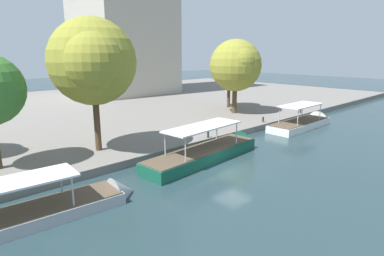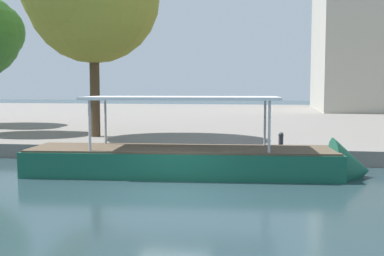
{
  "view_description": "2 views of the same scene",
  "coord_description": "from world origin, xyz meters",
  "px_view_note": "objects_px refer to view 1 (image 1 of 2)",
  "views": [
    {
      "loc": [
        -18.87,
        -15.3,
        9.23
      ],
      "look_at": [
        0.92,
        5.9,
        2.3
      ],
      "focal_mm": 29.5,
      "sensor_mm": 36.0,
      "label": 1
    },
    {
      "loc": [
        3.2,
        -15.31,
        3.51
      ],
      "look_at": [
        0.14,
        3.67,
        1.84
      ],
      "focal_mm": 44.47,
      "sensor_mm": 36.0,
      "label": 2
    }
  ],
  "objects_px": {
    "tour_boat_2": "(303,125)",
    "tree_1": "(237,65)",
    "tree_5": "(230,74)",
    "tour_boat_0": "(18,222)",
    "tour_boat_1": "(209,154)",
    "tree_4": "(92,60)",
    "mooring_bollard_2": "(300,110)",
    "mooring_bollard_0": "(263,119)",
    "mooring_bollard_1": "(208,134)"
  },
  "relations": [
    {
      "from": "tour_boat_0",
      "to": "tour_boat_2",
      "type": "xyz_separation_m",
      "value": [
        33.54,
        1.16,
        0.04
      ]
    },
    {
      "from": "tour_boat_1",
      "to": "tree_1",
      "type": "distance_m",
      "value": 19.81
    },
    {
      "from": "tree_5",
      "to": "tree_4",
      "type": "bearing_deg",
      "value": -164.26
    },
    {
      "from": "tree_4",
      "to": "tree_5",
      "type": "height_order",
      "value": "tree_4"
    },
    {
      "from": "mooring_bollard_2",
      "to": "mooring_bollard_0",
      "type": "bearing_deg",
      "value": 179.64
    },
    {
      "from": "tour_boat_1",
      "to": "tree_1",
      "type": "bearing_deg",
      "value": 27.72
    },
    {
      "from": "tour_boat_1",
      "to": "tree_1",
      "type": "xyz_separation_m",
      "value": [
        15.65,
        9.82,
        7.13
      ]
    },
    {
      "from": "tour_boat_1",
      "to": "mooring_bollard_0",
      "type": "height_order",
      "value": "tour_boat_1"
    },
    {
      "from": "tour_boat_0",
      "to": "tour_boat_1",
      "type": "distance_m",
      "value": 15.96
    },
    {
      "from": "mooring_bollard_0",
      "to": "mooring_bollard_2",
      "type": "xyz_separation_m",
      "value": [
        9.29,
        -0.06,
        0.05
      ]
    },
    {
      "from": "mooring_bollard_1",
      "to": "tree_4",
      "type": "distance_m",
      "value": 13.36
    },
    {
      "from": "tour_boat_2",
      "to": "mooring_bollard_1",
      "type": "bearing_deg",
      "value": 168.49
    },
    {
      "from": "tour_boat_0",
      "to": "tour_boat_2",
      "type": "relative_size",
      "value": 1.31
    },
    {
      "from": "mooring_bollard_2",
      "to": "tree_4",
      "type": "relative_size",
      "value": 0.07
    },
    {
      "from": "tour_boat_1",
      "to": "mooring_bollard_0",
      "type": "bearing_deg",
      "value": 10.74
    },
    {
      "from": "tree_5",
      "to": "mooring_bollard_0",
      "type": "bearing_deg",
      "value": -117.94
    },
    {
      "from": "mooring_bollard_0",
      "to": "tree_5",
      "type": "height_order",
      "value": "tree_5"
    },
    {
      "from": "tree_1",
      "to": "tour_boat_0",
      "type": "bearing_deg",
      "value": -161.36
    },
    {
      "from": "tree_5",
      "to": "tour_boat_2",
      "type": "bearing_deg",
      "value": -95.96
    },
    {
      "from": "tree_4",
      "to": "mooring_bollard_2",
      "type": "bearing_deg",
      "value": -5.57
    },
    {
      "from": "mooring_bollard_1",
      "to": "tree_5",
      "type": "distance_m",
      "value": 19.89
    },
    {
      "from": "tour_boat_1",
      "to": "tree_5",
      "type": "xyz_separation_m",
      "value": [
        19.03,
        14.01,
        5.68
      ]
    },
    {
      "from": "tour_boat_2",
      "to": "tree_5",
      "type": "relative_size",
      "value": 1.47
    },
    {
      "from": "mooring_bollard_1",
      "to": "mooring_bollard_2",
      "type": "xyz_separation_m",
      "value": [
        19.74,
        0.42,
        0.03
      ]
    },
    {
      "from": "tour_boat_1",
      "to": "mooring_bollard_1",
      "type": "bearing_deg",
      "value": 41.49
    },
    {
      "from": "tour_boat_0",
      "to": "tour_boat_2",
      "type": "bearing_deg",
      "value": 6.17
    },
    {
      "from": "tour_boat_0",
      "to": "tree_1",
      "type": "distance_m",
      "value": 34.12
    },
    {
      "from": "tree_1",
      "to": "tree_5",
      "type": "xyz_separation_m",
      "value": [
        3.38,
        4.19,
        -1.46
      ]
    },
    {
      "from": "tree_1",
      "to": "tree_5",
      "type": "height_order",
      "value": "tree_1"
    },
    {
      "from": "tour_boat_1",
      "to": "tree_5",
      "type": "distance_m",
      "value": 24.3
    },
    {
      "from": "tree_4",
      "to": "tree_5",
      "type": "bearing_deg",
      "value": 15.74
    },
    {
      "from": "mooring_bollard_2",
      "to": "tree_4",
      "type": "xyz_separation_m",
      "value": [
        -30.25,
        2.95,
        7.49
      ]
    },
    {
      "from": "tour_boat_2",
      "to": "tree_1",
      "type": "height_order",
      "value": "tree_1"
    },
    {
      "from": "mooring_bollard_1",
      "to": "tree_1",
      "type": "bearing_deg",
      "value": 27.85
    },
    {
      "from": "mooring_bollard_1",
      "to": "mooring_bollard_2",
      "type": "height_order",
      "value": "mooring_bollard_2"
    },
    {
      "from": "tree_1",
      "to": "tour_boat_2",
      "type": "bearing_deg",
      "value": -78.37
    },
    {
      "from": "tour_boat_2",
      "to": "tree_1",
      "type": "relative_size",
      "value": 1.1
    },
    {
      "from": "mooring_bollard_0",
      "to": "mooring_bollard_1",
      "type": "xyz_separation_m",
      "value": [
        -10.45,
        -0.47,
        0.02
      ]
    },
    {
      "from": "tour_boat_0",
      "to": "mooring_bollard_0",
      "type": "bearing_deg",
      "value": 12.86
    },
    {
      "from": "mooring_bollard_1",
      "to": "mooring_bollard_2",
      "type": "bearing_deg",
      "value": 1.21
    },
    {
      "from": "tour_boat_0",
      "to": "tree_5",
      "type": "relative_size",
      "value": 1.92
    },
    {
      "from": "tour_boat_1",
      "to": "tree_4",
      "type": "height_order",
      "value": "tree_4"
    },
    {
      "from": "mooring_bollard_2",
      "to": "tree_1",
      "type": "relative_size",
      "value": 0.08
    },
    {
      "from": "mooring_bollard_0",
      "to": "mooring_bollard_2",
      "type": "bearing_deg",
      "value": -0.36
    },
    {
      "from": "tour_boat_1",
      "to": "tour_boat_2",
      "type": "relative_size",
      "value": 1.19
    },
    {
      "from": "mooring_bollard_0",
      "to": "mooring_bollard_1",
      "type": "distance_m",
      "value": 10.46
    },
    {
      "from": "tour_boat_2",
      "to": "mooring_bollard_0",
      "type": "relative_size",
      "value": 16.05
    },
    {
      "from": "tour_boat_1",
      "to": "mooring_bollard_0",
      "type": "distance_m",
      "value": 14.05
    },
    {
      "from": "tree_5",
      "to": "tour_boat_0",
      "type": "bearing_deg",
      "value": -157.0
    },
    {
      "from": "tree_4",
      "to": "tree_5",
      "type": "xyz_separation_m",
      "value": [
        26.45,
        7.45,
        -2.57
      ]
    }
  ]
}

